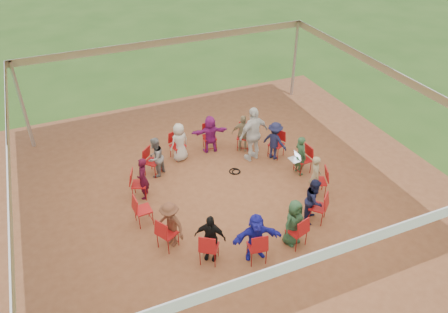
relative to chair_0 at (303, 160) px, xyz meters
name	(u,v)px	position (x,y,z in m)	size (l,w,h in m)	color
ground	(229,195)	(-2.52, -0.18, -0.45)	(80.00, 80.00, 0.00)	#2C5219
dirt_patch	(229,195)	(-2.52, -0.18, -0.44)	(13.00, 13.00, 0.00)	brown
tent	(230,123)	(-2.52, -0.18, 1.92)	(10.33, 10.33, 3.00)	#B2B2B7
chair_0	(303,160)	(0.00, 0.00, 0.00)	(0.42, 0.44, 0.90)	#AA1213
chair_1	(276,144)	(-0.33, 1.08, 0.00)	(0.42, 0.44, 0.90)	#AA1213
chair_2	(244,137)	(-1.09, 1.91, 0.00)	(0.42, 0.44, 0.90)	#AA1213
chair_3	(210,137)	(-2.13, 2.32, 0.00)	(0.42, 0.44, 0.90)	#AA1213
chair_4	(178,146)	(-3.26, 2.25, 0.00)	(0.42, 0.44, 0.90)	#AA1213
chair_5	(153,162)	(-4.24, 1.69, 0.00)	(0.42, 0.44, 0.90)	#AA1213
chair_6	(139,184)	(-4.87, 0.76, 0.00)	(0.42, 0.44, 0.90)	#AA1213
chair_7	(143,210)	(-5.05, -0.35, 0.00)	(0.42, 0.44, 0.90)	#AA1213
chair_8	(167,233)	(-4.72, -1.43, 0.00)	(0.42, 0.44, 0.90)	#AA1213
chair_9	(209,247)	(-3.96, -2.26, 0.00)	(0.42, 0.44, 0.90)	#AA1213
chair_10	(257,246)	(-2.91, -2.68, 0.00)	(0.42, 0.44, 0.90)	#AA1213
chair_11	(296,231)	(-1.79, -2.60, 0.00)	(0.42, 0.44, 0.90)	#AA1213
chair_12	(318,207)	(-0.81, -2.04, 0.00)	(0.42, 0.44, 0.90)	#AA1213
chair_13	(319,181)	(-0.17, -1.11, 0.00)	(0.42, 0.44, 0.90)	#AA1213
person_seated_0	(300,155)	(-0.12, -0.01, 0.20)	(0.47, 0.31, 1.28)	#274B2D
person_seated_1	(275,141)	(-0.43, 1.02, 0.20)	(0.83, 0.41, 1.28)	#161938
person_seated_2	(243,134)	(-1.16, 1.81, 0.20)	(0.75, 0.39, 1.28)	#907F5B
person_seated_3	(210,134)	(-2.15, 2.21, 0.20)	(1.19, 0.45, 1.28)	#8B1B75
person_seated_4	(180,142)	(-3.22, 2.13, 0.20)	(0.63, 0.35, 1.28)	#B9B1A4
person_seated_5	(155,157)	(-4.15, 1.60, 0.20)	(0.62, 0.36, 1.28)	slate
person_seated_6	(143,178)	(-4.76, 0.72, 0.20)	(0.47, 0.31, 1.28)	#39081A
person_seated_7	(170,225)	(-4.62, -1.37, 0.20)	(0.83, 0.41, 1.28)	brown
person_seated_8	(210,237)	(-3.89, -2.16, 0.20)	(0.75, 0.39, 1.28)	black
person_seated_9	(256,237)	(-2.90, -2.56, 0.20)	(1.19, 0.45, 1.28)	#1B1D9F
person_seated_10	(294,222)	(-1.83, -2.48, 0.20)	(0.63, 0.35, 1.28)	#274B2D
person_seated_11	(314,200)	(-0.89, -1.95, 0.20)	(0.62, 0.36, 1.28)	#161938
person_seated_12	(315,176)	(-0.29, -1.07, 0.20)	(0.47, 0.31, 1.28)	#907F5B
standing_person	(254,134)	(-1.08, 1.25, 0.47)	(1.07, 0.55, 1.83)	silver
cable_coil	(235,171)	(-1.90, 0.79, -0.43)	(0.44, 0.44, 0.03)	black
laptop	(296,158)	(-0.28, -0.02, 0.17)	(0.30, 0.37, 0.24)	#B7B7BC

